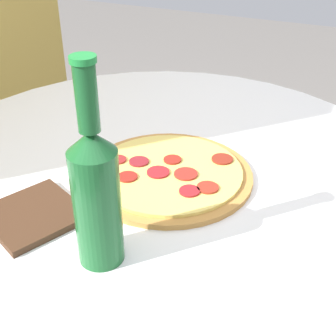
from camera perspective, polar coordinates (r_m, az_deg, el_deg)
table at (r=1.04m, az=-0.84°, el=-8.09°), size 1.02×1.02×0.72m
pizza at (r=0.88m, az=0.01°, el=-0.68°), size 0.32×0.32×0.02m
beer_bottle at (r=0.64m, az=-8.79°, el=-2.91°), size 0.07×0.07×0.31m
pizza_paddle at (r=0.80m, az=-17.94°, el=-6.27°), size 0.29×0.19×0.02m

